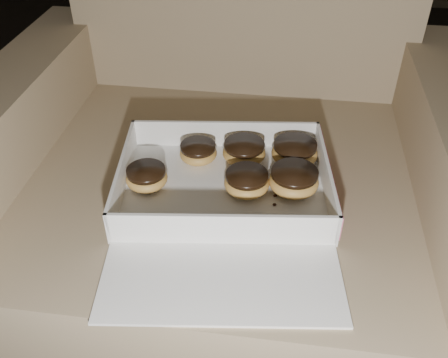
% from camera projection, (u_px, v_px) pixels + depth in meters
% --- Properties ---
extents(floor, '(4.50, 4.50, 0.00)m').
position_uv_depth(floor, '(14.00, 253.00, 1.43)').
color(floor, black).
rests_on(floor, ground).
extents(armchair, '(0.99, 0.83, 1.03)m').
position_uv_depth(armchair, '(227.00, 197.00, 1.12)').
color(armchair, '#998161').
rests_on(armchair, floor).
extents(bakery_box, '(0.42, 0.48, 0.06)m').
position_uv_depth(bakery_box, '(225.00, 199.00, 0.89)').
color(bakery_box, white).
rests_on(bakery_box, armchair).
extents(donut_a, '(0.07, 0.07, 0.04)m').
position_uv_depth(donut_a, '(198.00, 152.00, 0.98)').
color(donut_a, gold).
rests_on(donut_a, bakery_box).
extents(donut_b, '(0.09, 0.09, 0.04)m').
position_uv_depth(donut_b, '(295.00, 152.00, 0.97)').
color(donut_b, gold).
rests_on(donut_b, bakery_box).
extents(donut_c, '(0.08, 0.08, 0.04)m').
position_uv_depth(donut_c, '(244.00, 151.00, 0.97)').
color(donut_c, gold).
rests_on(donut_c, bakery_box).
extents(donut_d, '(0.09, 0.09, 0.05)m').
position_uv_depth(donut_d, '(294.00, 180.00, 0.90)').
color(donut_d, gold).
rests_on(donut_d, bakery_box).
extents(donut_e, '(0.08, 0.08, 0.04)m').
position_uv_depth(donut_e, '(247.00, 182.00, 0.90)').
color(donut_e, gold).
rests_on(donut_e, bakery_box).
extents(donut_f, '(0.08, 0.08, 0.04)m').
position_uv_depth(donut_f, '(147.00, 177.00, 0.91)').
color(donut_f, gold).
rests_on(donut_f, bakery_box).
extents(crumb_a, '(0.01, 0.01, 0.00)m').
position_uv_depth(crumb_a, '(222.00, 234.00, 0.82)').
color(crumb_a, black).
rests_on(crumb_a, bakery_box).
extents(crumb_b, '(0.01, 0.01, 0.00)m').
position_uv_depth(crumb_b, '(275.00, 205.00, 0.88)').
color(crumb_b, black).
rests_on(crumb_b, bakery_box).
extents(crumb_c, '(0.01, 0.01, 0.00)m').
position_uv_depth(crumb_c, '(275.00, 196.00, 0.90)').
color(crumb_c, black).
rests_on(crumb_c, bakery_box).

